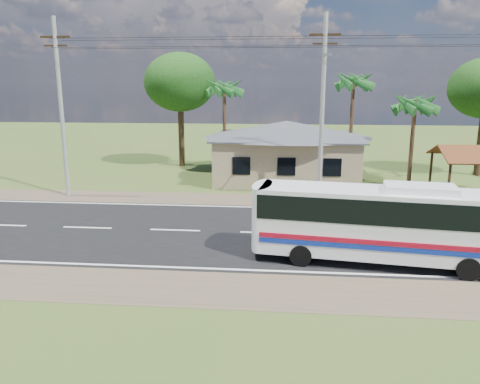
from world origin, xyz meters
name	(u,v)px	position (x,y,z in m)	size (l,w,h in m)	color
ground	(266,233)	(0.00, 0.00, 0.00)	(120.00, 120.00, 0.00)	#354C1B
road	(266,233)	(0.00, 0.00, 0.01)	(120.00, 16.00, 0.03)	black
house	(286,145)	(1.00, 13.00, 2.64)	(12.40, 10.00, 5.00)	tan
waiting_shed	(479,155)	(13.00, 8.50, 2.73)	(5.20, 4.48, 3.35)	#382614
concrete_barrier	(477,201)	(12.00, 5.60, 0.45)	(7.00, 0.30, 0.90)	#9E9E99
utility_poles	(317,106)	(2.67, 6.49, 5.77)	(32.80, 2.22, 11.00)	#9E9E99
palm_near	(415,104)	(9.50, 11.00, 5.71)	(2.80, 2.80, 6.70)	#47301E
palm_mid	(353,82)	(6.00, 15.50, 7.16)	(2.80, 2.80, 8.20)	#47301E
palm_far	(224,88)	(-4.00, 16.00, 6.68)	(2.80, 2.80, 7.70)	#47301E
tree_behind_house	(180,83)	(-8.00, 18.00, 7.12)	(6.00, 6.00, 9.61)	#47301E
coach_bus	(394,219)	(5.17, -3.49, 1.89)	(10.86, 3.65, 3.31)	white
motorcycle	(362,196)	(5.59, 6.30, 0.45)	(0.60, 1.72, 0.90)	black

